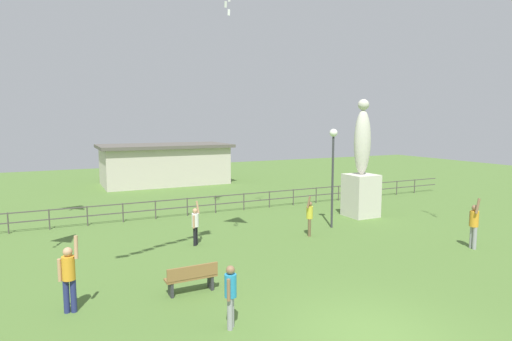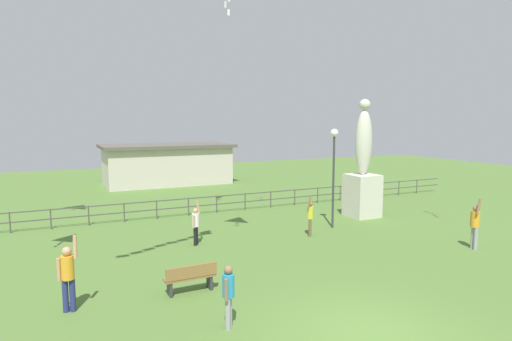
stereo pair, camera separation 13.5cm
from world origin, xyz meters
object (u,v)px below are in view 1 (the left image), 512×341
at_px(park_bench, 192,277).
at_px(person_6, 195,224).
at_px(statue_monument, 361,177).
at_px(person_3, 474,223).
at_px(lamppost, 333,157).
at_px(person_2, 69,274).
at_px(person_0, 310,216).
at_px(person_5, 231,292).

distance_m(park_bench, person_6, 4.81).
xyz_separation_m(statue_monument, person_3, (0.19, -6.42, -1.06)).
xyz_separation_m(statue_monument, person_6, (-9.37, -1.26, -1.20)).
relative_size(lamppost, person_2, 2.25).
height_order(person_0, person_6, person_0).
distance_m(statue_monument, person_3, 6.51).
xyz_separation_m(park_bench, person_3, (11.14, -0.64, 0.55)).
bearing_deg(person_2, person_6, 42.23).
height_order(lamppost, park_bench, lamppost).
height_order(person_3, person_5, person_3).
distance_m(person_3, person_5, 11.08).
xyz_separation_m(person_3, person_6, (-9.56, 5.16, -0.13)).
relative_size(statue_monument, person_6, 3.43).
xyz_separation_m(lamppost, person_5, (-7.96, -6.89, -2.43)).
relative_size(lamppost, person_0, 2.59).
xyz_separation_m(person_5, person_6, (1.37, 6.95, -0.01)).
bearing_deg(park_bench, person_5, -85.18).
bearing_deg(person_0, person_2, -159.92).
xyz_separation_m(lamppost, person_6, (-6.58, 0.06, -2.44)).
bearing_deg(statue_monument, person_5, -142.63).
bearing_deg(person_5, lamppost, 40.88).
height_order(statue_monument, person_5, statue_monument).
relative_size(park_bench, person_2, 0.74).
height_order(statue_monument, person_6, statue_monument).
relative_size(person_2, person_6, 1.15).
bearing_deg(person_6, person_0, -9.59).
relative_size(statue_monument, person_0, 3.41).
xyz_separation_m(lamppost, park_bench, (-8.16, -4.46, -2.86)).
xyz_separation_m(person_0, person_5, (-6.23, -6.13, 0.00)).
bearing_deg(lamppost, park_bench, -151.34).
height_order(lamppost, person_2, lamppost).
height_order(lamppost, person_0, lamppost).
xyz_separation_m(person_2, person_6, (4.78, 4.34, -0.14)).
height_order(person_0, person_2, person_2).
distance_m(person_3, person_6, 10.87).
xyz_separation_m(person_0, person_6, (-4.85, 0.82, -0.00)).
relative_size(lamppost, person_6, 2.60).
bearing_deg(lamppost, statue_monument, 25.29).
xyz_separation_m(park_bench, person_5, (0.20, -2.43, 0.43)).
bearing_deg(statue_monument, park_bench, -152.18).
relative_size(person_0, person_5, 1.15).
distance_m(lamppost, person_0, 3.08).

